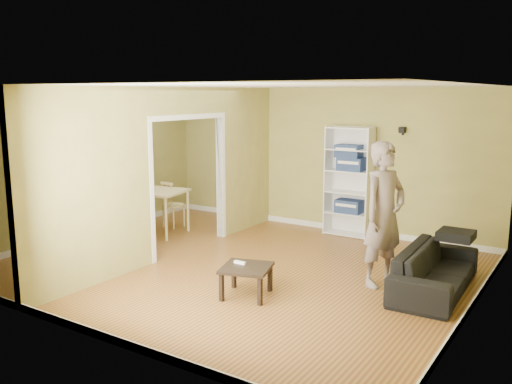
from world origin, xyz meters
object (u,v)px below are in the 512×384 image
at_px(person, 384,202).
at_px(chair_left, 117,202).
at_px(coffee_table, 246,271).
at_px(chair_far, 173,204).
at_px(bookshelf, 350,181).
at_px(sofa, 436,263).
at_px(chair_near, 125,214).
at_px(dining_table, 149,194).

relative_size(person, chair_left, 2.34).
distance_m(coffee_table, chair_far, 3.87).
bearing_deg(bookshelf, person, -57.21).
relative_size(sofa, chair_near, 2.01).
height_order(bookshelf, chair_far, bookshelf).
height_order(person, dining_table, person).
height_order(sofa, person, person).
relative_size(sofa, person, 0.86).
bearing_deg(dining_table, person, -4.33).
xyz_separation_m(coffee_table, dining_table, (-3.23, 1.66, 0.38)).
height_order(dining_table, chair_near, chair_near).
relative_size(coffee_table, chair_far, 0.66).
height_order(coffee_table, chair_far, chair_far).
bearing_deg(person, chair_far, 99.66).
bearing_deg(bookshelf, sofa, -44.61).
xyz_separation_m(sofa, chair_left, (-5.95, 0.14, 0.11)).
relative_size(sofa, coffee_table, 3.29).
bearing_deg(coffee_table, dining_table, 152.75).
distance_m(person, chair_left, 5.35).
height_order(bookshelf, chair_near, bookshelf).
xyz_separation_m(dining_table, chair_far, (0.07, 0.57, -0.27)).
bearing_deg(sofa, bookshelf, 43.40).
bearing_deg(person, bookshelf, 54.05).
xyz_separation_m(person, chair_far, (-4.43, 0.91, -0.68)).
xyz_separation_m(bookshelf, chair_near, (-3.00, -2.53, -0.49)).
relative_size(person, bookshelf, 1.16).
bearing_deg(dining_table, bookshelf, 31.01).
distance_m(person, coffee_table, 2.00).
bearing_deg(chair_left, chair_near, 51.86).
bearing_deg(sofa, dining_table, 85.95).
height_order(sofa, chair_left, chair_left).
height_order(person, coffee_table, person).
distance_m(bookshelf, dining_table, 3.61).
height_order(person, chair_near, person).
relative_size(bookshelf, chair_far, 2.19).
height_order(dining_table, chair_far, chair_far).
bearing_deg(coffee_table, person, 46.09).
xyz_separation_m(bookshelf, dining_table, (-3.08, -1.85, -0.25)).
xyz_separation_m(person, coffee_table, (-1.27, -1.32, -0.79)).
bearing_deg(chair_near, chair_left, 120.84).
bearing_deg(person, chair_near, 115.58).
bearing_deg(chair_far, coffee_table, 149.73).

